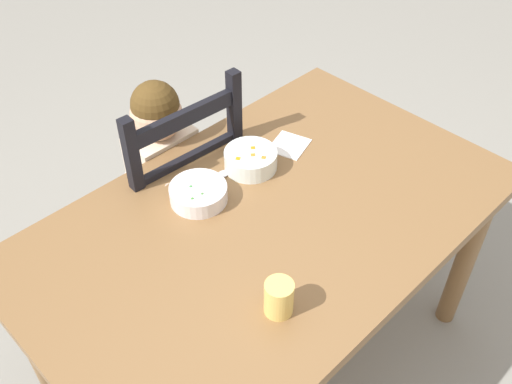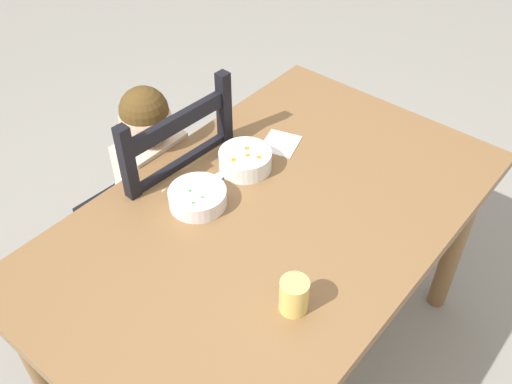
% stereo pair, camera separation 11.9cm
% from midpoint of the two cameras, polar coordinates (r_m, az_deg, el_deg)
% --- Properties ---
extents(ground_plane, '(8.00, 8.00, 0.00)m').
position_cam_midpoint_polar(ground_plane, '(2.23, 2.62, -16.11)').
color(ground_plane, gray).
extents(dining_table, '(1.42, 0.88, 0.75)m').
position_cam_midpoint_polar(dining_table, '(1.71, 3.29, -4.76)').
color(dining_table, brown).
rests_on(dining_table, ground).
extents(dining_chair, '(0.44, 0.44, 0.99)m').
position_cam_midpoint_polar(dining_chair, '(2.09, -6.65, -1.14)').
color(dining_chair, black).
rests_on(dining_chair, ground).
extents(child_figure, '(0.32, 0.31, 0.96)m').
position_cam_midpoint_polar(child_figure, '(1.98, -6.89, 2.31)').
color(child_figure, beige).
rests_on(child_figure, ground).
extents(bowl_of_peas, '(0.17, 0.17, 0.05)m').
position_cam_midpoint_polar(bowl_of_peas, '(1.66, -3.69, -0.16)').
color(bowl_of_peas, white).
rests_on(bowl_of_peas, dining_table).
extents(bowl_of_carrots, '(0.16, 0.16, 0.06)m').
position_cam_midpoint_polar(bowl_of_carrots, '(1.77, 1.39, 3.21)').
color(bowl_of_carrots, white).
rests_on(bowl_of_carrots, dining_table).
extents(spoon, '(0.14, 0.03, 0.01)m').
position_cam_midpoint_polar(spoon, '(1.77, -0.84, 2.02)').
color(spoon, silver).
rests_on(spoon, dining_table).
extents(drinking_cup, '(0.07, 0.07, 0.10)m').
position_cam_midpoint_polar(drinking_cup, '(1.39, 4.78, -10.50)').
color(drinking_cup, '#EBC664').
rests_on(drinking_cup, dining_table).
extents(paper_napkin, '(0.15, 0.14, 0.00)m').
position_cam_midpoint_polar(paper_napkin, '(1.88, 5.12, 4.59)').
color(paper_napkin, white).
rests_on(paper_napkin, dining_table).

